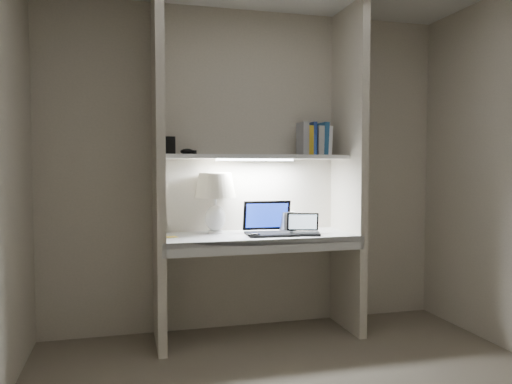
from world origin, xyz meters
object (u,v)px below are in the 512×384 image
object	(u,v)px
laptop_main	(270,227)
book_row	(314,140)
laptop_netbook	(303,229)
table_lamp	(215,193)
speaker	(288,222)

from	to	relation	value
laptop_main	book_row	world-z (taller)	book_row
laptop_netbook	laptop_main	bearing A→B (deg)	179.11
table_lamp	laptop_main	xyz separation A→B (m)	(0.38, -0.16, -0.25)
table_lamp	speaker	world-z (taller)	table_lamp
table_lamp	laptop_netbook	xyz separation A→B (m)	(0.62, -0.23, -0.27)
book_row	speaker	bearing A→B (deg)	-168.91
table_lamp	book_row	distance (m)	0.89
laptop_main	book_row	size ratio (longest dim) A/B	1.48
speaker	book_row	size ratio (longest dim) A/B	0.60
speaker	laptop_main	bearing A→B (deg)	-163.79
laptop_netbook	book_row	bearing A→B (deg)	69.05
laptop_netbook	speaker	xyz separation A→B (m)	(-0.07, 0.17, 0.04)
laptop_netbook	book_row	distance (m)	0.73
laptop_main	book_row	xyz separation A→B (m)	(0.41, 0.15, 0.66)
table_lamp	laptop_netbook	world-z (taller)	table_lamp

